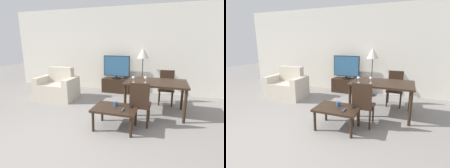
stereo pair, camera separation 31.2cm
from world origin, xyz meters
The scene contains 15 objects.
ground_plane centered at (0.00, 0.00, 0.00)m, with size 18.00×18.00×0.00m, color gray.
wall_back centered at (0.00, 3.61, 1.35)m, with size 7.71×0.06×2.70m.
armchair centered at (-1.37, 2.18, 0.32)m, with size 1.12×0.72×0.89m.
tv_stand centered at (0.08, 3.34, 0.23)m, with size 0.90×0.40×0.45m.
tv centered at (0.08, 3.33, 0.82)m, with size 0.85×0.30×0.73m.
coffee_table centered at (0.75, 0.92, 0.37)m, with size 0.82×0.58×0.42m.
dining_table centered at (1.41, 1.93, 0.66)m, with size 1.35×0.89×0.75m.
dining_chair_near centered at (1.17, 1.18, 0.48)m, with size 0.40×0.40×0.88m.
dining_chair_far centered at (1.65, 2.69, 0.48)m, with size 0.40×0.40×0.88m.
floor_lamp centered at (0.92, 3.25, 1.24)m, with size 0.35×0.35×1.46m.
remote_primary centered at (0.92, 0.82, 0.43)m, with size 0.04×0.15×0.02m.
remote_secondary centered at (1.03, 1.05, 0.43)m, with size 0.04×0.15×0.02m.
cup_white_near centered at (0.74, 1.01, 0.46)m, with size 0.08×0.08×0.08m.
wine_glass_left centered at (0.95, 1.67, 0.85)m, with size 0.07×0.07×0.15m.
wine_glass_center centered at (1.20, 1.74, 0.85)m, with size 0.07×0.07×0.15m.
Camera 2 is at (1.91, -1.92, 1.62)m, focal length 28.00 mm.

